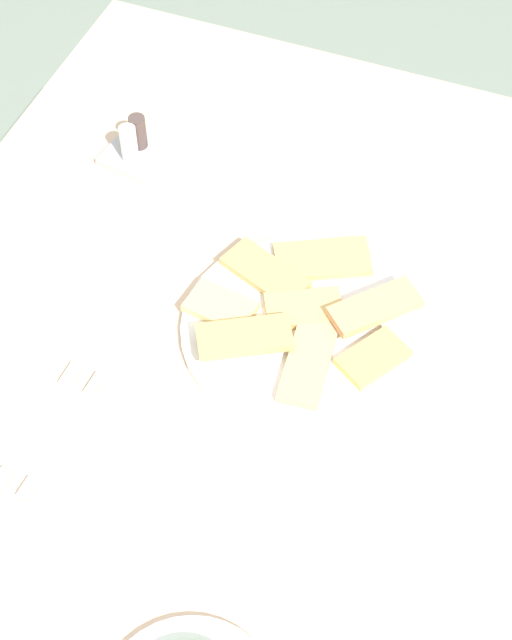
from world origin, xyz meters
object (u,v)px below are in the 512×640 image
dining_table (228,361)px  condiment_caddy (135,147)px  fork (63,433)px  paper_napkin (51,430)px  pide_platter (300,323)px  spoon (38,424)px

dining_table → condiment_caddy: condiment_caddy is taller
fork → paper_napkin: bearing=92.7°
pide_platter → paper_napkin: bearing=138.2°
pide_platter → fork: 0.35m
dining_table → condiment_caddy: 0.38m
pide_platter → paper_napkin: (-0.27, 0.24, -0.01)m
paper_napkin → pide_platter: bearing=-41.8°
fork → dining_table: bearing=-28.1°
dining_table → pide_platter: bearing=-62.8°
paper_napkin → spoon: size_ratio=0.67×
dining_table → condiment_caddy: (0.26, 0.26, 0.09)m
dining_table → spoon: size_ratio=6.26×
dining_table → spoon: bearing=142.8°
pide_platter → paper_napkin: pide_platter is taller
pide_platter → spoon: (-0.27, 0.26, -0.01)m
spoon → fork: bearing=-87.8°
dining_table → pide_platter: size_ratio=3.62×
condiment_caddy → spoon: bearing=-168.9°
pide_platter → spoon: bearing=136.1°
pide_platter → spoon: 0.37m
paper_napkin → spoon: bearing=90.0°
pide_platter → fork: size_ratio=1.75×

